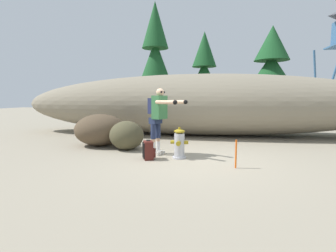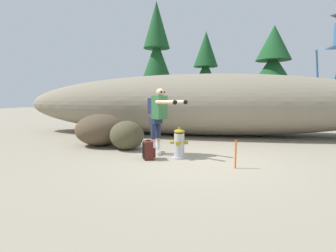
# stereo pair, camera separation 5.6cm
# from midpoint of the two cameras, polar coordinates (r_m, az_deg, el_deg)

# --- Properties ---
(ground_plane) EXTENTS (56.00, 56.00, 0.04)m
(ground_plane) POSITION_cam_midpoint_polar(r_m,az_deg,el_deg) (6.07, 5.38, -7.78)
(ground_plane) COLOR gray
(dirt_embankment) EXTENTS (14.81, 3.20, 2.39)m
(dirt_embankment) POSITION_cam_midpoint_polar(r_m,az_deg,el_deg) (10.04, 7.62, 4.83)
(dirt_embankment) COLOR gray
(dirt_embankment) RESTS_ON ground_plane
(fire_hydrant) EXTENTS (0.43, 0.38, 0.76)m
(fire_hydrant) POSITION_cam_midpoint_polar(r_m,az_deg,el_deg) (6.12, 2.82, -4.12)
(fire_hydrant) COLOR #B2B2B7
(fire_hydrant) RESTS_ON ground_plane
(utility_worker) EXTENTS (1.04, 0.79, 1.70)m
(utility_worker) POSITION_cam_midpoint_polar(r_m,az_deg,el_deg) (6.41, -1.83, 2.93)
(utility_worker) COLOR beige
(utility_worker) RESTS_ON ground_plane
(spare_backpack) EXTENTS (0.35, 0.35, 0.47)m
(spare_backpack) POSITION_cam_midpoint_polar(r_m,az_deg,el_deg) (6.05, -4.20, -5.53)
(spare_backpack) COLOR #511E19
(spare_backpack) RESTS_ON ground_plane
(boulder_large) EXTENTS (2.07, 2.04, 0.97)m
(boulder_large) POSITION_cam_midpoint_polar(r_m,az_deg,el_deg) (8.03, -14.79, -0.81)
(boulder_large) COLOR brown
(boulder_large) RESTS_ON ground_plane
(boulder_mid) EXTENTS (0.97, 0.90, 0.82)m
(boulder_mid) POSITION_cam_midpoint_polar(r_m,az_deg,el_deg) (7.21, -9.09, -2.08)
(boulder_mid) COLOR #49452D
(boulder_mid) RESTS_ON ground_plane
(pine_tree_far_left) EXTENTS (2.53, 2.53, 7.33)m
(pine_tree_far_left) POSITION_cam_midpoint_polar(r_m,az_deg,el_deg) (16.25, -2.49, 15.51)
(pine_tree_far_left) COLOR #47331E
(pine_tree_far_left) RESTS_ON ground_plane
(pine_tree_left) EXTENTS (2.46, 2.46, 5.77)m
(pine_tree_left) POSITION_cam_midpoint_polar(r_m,az_deg,el_deg) (17.17, 8.59, 11.84)
(pine_tree_left) COLOR #47331E
(pine_tree_left) RESTS_ON ground_plane
(pine_tree_center) EXTENTS (2.92, 2.92, 5.43)m
(pine_tree_center) POSITION_cam_midpoint_polar(r_m,az_deg,el_deg) (15.54, 22.77, 12.32)
(pine_tree_center) COLOR #47331E
(pine_tree_center) RESTS_ON ground_plane
(survey_stake) EXTENTS (0.04, 0.04, 0.60)m
(survey_stake) POSITION_cam_midpoint_polar(r_m,az_deg,el_deg) (5.45, 15.36, -6.18)
(survey_stake) COLOR #E55914
(survey_stake) RESTS_ON ground_plane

